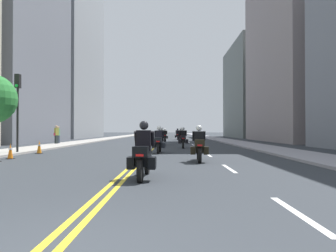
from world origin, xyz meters
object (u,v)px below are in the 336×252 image
Objects in this scene: motorcycle_2 at (159,142)px; motorcycle_3 at (183,139)px; motorcycle_4 at (162,138)px; motorcycle_6 at (165,136)px; pedestrian_0 at (56,135)px; pedestrian_1 at (58,135)px; traffic_light_near at (18,99)px; motorcycle_1 at (199,147)px; traffic_cone_2 at (10,151)px; motorcycle_7 at (178,135)px; motorcycle_0 at (143,155)px; traffic_cone_0 at (39,147)px; motorcycle_5 at (181,137)px.

motorcycle_2 is 5.72m from motorcycle_3.
motorcycle_6 is at bearing 87.92° from motorcycle_4.
pedestrian_0 reaches higher than pedestrian_1.
traffic_light_near reaches higher than motorcycle_4.
motorcycle_4 is (-2.04, 15.25, 0.00)m from motorcycle_1.
motorcycle_7 is at bearing 73.31° from traffic_cone_2.
motorcycle_3 is at bearing -87.42° from motorcycle_7.
motorcycle_2 is 7.86m from traffic_cone_2.
traffic_cone_2 is (-6.86, 5.98, -0.28)m from motorcycle_0.
motorcycle_7 is 2.93× the size of traffic_cone_0.
motorcycle_0 reaches higher than motorcycle_7.
pedestrian_0 is (-9.88, 20.14, 0.28)m from motorcycle_0.
motorcycle_1 is at bearing -7.88° from traffic_cone_2.
traffic_cone_0 is at bearing -109.80° from motorcycle_6.
motorcycle_5 reaches higher than motorcycle_2.
motorcycle_3 reaches higher than traffic_cone_2.
motorcycle_6 is 13.41m from pedestrian_1.
traffic_light_near is (-7.98, -11.03, 2.51)m from motorcycle_4.
pedestrian_1 is (-10.07, -8.85, 0.27)m from motorcycle_6.
motorcycle_4 is 1.27× the size of pedestrian_1.
motorcycle_6 is (0.07, 29.76, -0.02)m from motorcycle_0.
traffic_light_near is 2.53× the size of pedestrian_0.
motorcycle_0 is at bearing -88.27° from motorcycle_2.
traffic_cone_2 is 14.49m from pedestrian_0.
motorcycle_5 is at bearing 60.79° from traffic_cone_0.
motorcycle_3 and motorcycle_7 have the same top height.
motorcycle_7 is at bearing 69.24° from traffic_light_near.
traffic_cone_2 is at bearing -68.98° from traffic_light_near.
motorcycle_5 is at bearing 87.90° from motorcycle_0.
pedestrian_0 is (-2.98, 10.81, 0.56)m from traffic_cone_0.
motorcycle_0 is at bearing -48.23° from traffic_light_near.
traffic_cone_0 is at bearing 128.66° from motorcycle_0.
motorcycle_3 is at bearing -112.23° from pedestrian_1.
traffic_cone_0 is at bearing 17.88° from traffic_light_near.
motorcycle_4 reaches higher than motorcycle_5.
pedestrian_1 is (-11.76, -13.85, 0.24)m from motorcycle_7.
pedestrian_0 is at bearing 130.72° from motorcycle_1.
motorcycle_6 is (-0.01, 20.09, -0.02)m from motorcycle_2.
motorcycle_6 is (-1.93, 25.00, -0.01)m from motorcycle_1.
motorcycle_5 is at bearing 141.79° from pedestrian_0.
traffic_cone_0 is at bearing -119.42° from motorcycle_5.
pedestrian_1 reaches higher than motorcycle_7.
motorcycle_7 is (-0.24, 30.00, 0.02)m from motorcycle_1.
motorcycle_2 is at bearing -91.17° from motorcycle_7.
motorcycle_5 is (1.78, 15.33, -0.01)m from motorcycle_2.
motorcycle_2 is at bearing -90.93° from motorcycle_6.
pedestrian_1 is (-10.00, 20.90, 0.24)m from motorcycle_0.
motorcycle_3 is 1.03× the size of motorcycle_5.
motorcycle_0 is 0.48× the size of traffic_light_near.
motorcycle_2 reaches higher than motorcycle_6.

